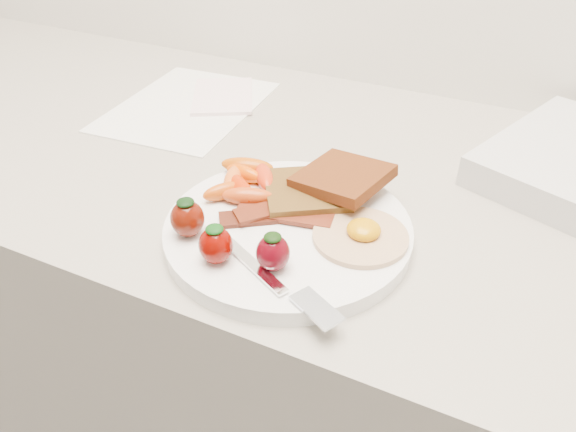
% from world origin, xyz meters
% --- Properties ---
extents(counter, '(2.00, 0.60, 0.90)m').
position_xyz_m(counter, '(0.00, 1.70, 0.45)').
color(counter, gray).
rests_on(counter, ground).
extents(plate, '(0.27, 0.27, 0.02)m').
position_xyz_m(plate, '(-0.00, 1.55, 0.91)').
color(plate, white).
rests_on(plate, counter).
extents(toast_lower, '(0.13, 0.13, 0.01)m').
position_xyz_m(toast_lower, '(-0.01, 1.61, 0.93)').
color(toast_lower, black).
rests_on(toast_lower, plate).
extents(toast_upper, '(0.11, 0.11, 0.02)m').
position_xyz_m(toast_upper, '(0.03, 1.63, 0.94)').
color(toast_upper, '#3C1704').
rests_on(toast_upper, toast_lower).
extents(fried_egg, '(0.12, 0.12, 0.02)m').
position_xyz_m(fried_egg, '(0.08, 1.56, 0.92)').
color(fried_egg, beige).
rests_on(fried_egg, plate).
extents(bacon_strips, '(0.12, 0.11, 0.01)m').
position_xyz_m(bacon_strips, '(-0.02, 1.56, 0.92)').
color(bacon_strips, black).
rests_on(bacon_strips, plate).
extents(baby_carrots, '(0.10, 0.11, 0.02)m').
position_xyz_m(baby_carrots, '(-0.08, 1.59, 0.93)').
color(baby_carrots, '#E14D00').
rests_on(baby_carrots, plate).
extents(strawberries, '(0.14, 0.06, 0.04)m').
position_xyz_m(strawberries, '(-0.04, 1.48, 0.94)').
color(strawberries, '#4F0E03').
rests_on(strawberries, plate).
extents(fork, '(0.18, 0.09, 0.00)m').
position_xyz_m(fork, '(0.03, 1.46, 0.92)').
color(fork, white).
rests_on(fork, plate).
extents(paper_sheet, '(0.22, 0.29, 0.00)m').
position_xyz_m(paper_sheet, '(-0.29, 1.78, 0.90)').
color(paper_sheet, white).
rests_on(paper_sheet, counter).
extents(notepad, '(0.15, 0.17, 0.01)m').
position_xyz_m(notepad, '(-0.26, 1.84, 0.91)').
color(notepad, white).
rests_on(notepad, paper_sheet).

